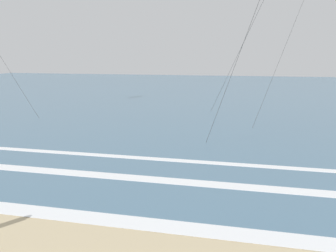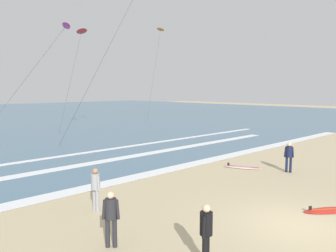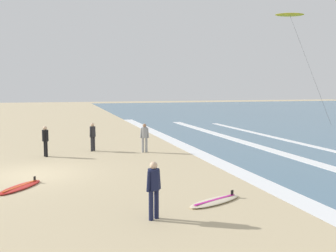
{
  "view_description": "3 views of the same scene",
  "coord_description": "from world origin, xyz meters",
  "px_view_note": "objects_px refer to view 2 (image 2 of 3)",
  "views": [
    {
      "loc": [
        4.93,
        -2.42,
        5.55
      ],
      "look_at": [
        2.71,
        6.7,
        3.72
      ],
      "focal_mm": 39.16,
      "sensor_mm": 36.0,
      "label": 1
    },
    {
      "loc": [
        -10.43,
        -4.77,
        4.41
      ],
      "look_at": [
        0.75,
        6.8,
        2.66
      ],
      "focal_mm": 36.66,
      "sensor_mm": 36.0,
      "label": 2
    },
    {
      "loc": [
        16.2,
        1.21,
        3.59
      ],
      "look_at": [
        0.31,
        5.77,
        1.89
      ],
      "focal_mm": 40.23,
      "sensor_mm": 36.0,
      "label": 3
    }
  ],
  "objects_px": {
    "surfboard_near_water": "(331,210)",
    "surfer_left_near": "(111,214)",
    "kite_orange_low_near": "(161,30)",
    "kite_magenta_high_left": "(66,27)",
    "surfer_right_near": "(289,155)",
    "kite_red_high_right": "(81,32)",
    "surfer_left_far": "(96,186)",
    "surfer_background_far": "(206,229)",
    "surfboard_right_spare": "(243,167)"
  },
  "relations": [
    {
      "from": "surfboard_near_water",
      "to": "surfer_left_near",
      "type": "bearing_deg",
      "value": 156.54
    },
    {
      "from": "kite_orange_low_near",
      "to": "kite_magenta_high_left",
      "type": "distance_m",
      "value": 27.33
    },
    {
      "from": "surfer_right_near",
      "to": "kite_red_high_right",
      "type": "height_order",
      "value": "kite_red_high_right"
    },
    {
      "from": "kite_magenta_high_left",
      "to": "surfer_left_far",
      "type": "bearing_deg",
      "value": -115.55
    },
    {
      "from": "surfboard_near_water",
      "to": "surfer_left_far",
      "type": "bearing_deg",
      "value": 135.94
    },
    {
      "from": "surfer_left_near",
      "to": "surfboard_near_water",
      "type": "relative_size",
      "value": 0.77
    },
    {
      "from": "surfer_background_far",
      "to": "surfboard_right_spare",
      "type": "height_order",
      "value": "surfer_background_far"
    },
    {
      "from": "surfboard_near_water",
      "to": "surfboard_right_spare",
      "type": "bearing_deg",
      "value": 60.12
    },
    {
      "from": "surfer_left_far",
      "to": "surfboard_near_water",
      "type": "relative_size",
      "value": 0.77
    },
    {
      "from": "surfer_right_near",
      "to": "surfboard_right_spare",
      "type": "relative_size",
      "value": 0.74
    },
    {
      "from": "kite_magenta_high_left",
      "to": "kite_red_high_right",
      "type": "xyz_separation_m",
      "value": [
        2.75,
        1.91,
        0.06
      ]
    },
    {
      "from": "surfboard_right_spare",
      "to": "kite_orange_low_near",
      "type": "xyz_separation_m",
      "value": [
        23.75,
        32.35,
        14.08
      ]
    },
    {
      "from": "surfer_right_near",
      "to": "kite_magenta_high_left",
      "type": "bearing_deg",
      "value": 92.75
    },
    {
      "from": "kite_magenta_high_left",
      "to": "kite_orange_low_near",
      "type": "bearing_deg",
      "value": 28.05
    },
    {
      "from": "surfer_background_far",
      "to": "kite_orange_low_near",
      "type": "xyz_separation_m",
      "value": [
        33.44,
        37.72,
        13.17
      ]
    },
    {
      "from": "surfboard_right_spare",
      "to": "kite_orange_low_near",
      "type": "height_order",
      "value": "kite_orange_low_near"
    },
    {
      "from": "surfboard_right_spare",
      "to": "surfboard_near_water",
      "type": "distance_m",
      "value": 6.96
    },
    {
      "from": "surfer_background_far",
      "to": "surfer_right_near",
      "type": "distance_m",
      "value": 11.09
    },
    {
      "from": "surfer_background_far",
      "to": "kite_magenta_high_left",
      "type": "xyz_separation_m",
      "value": [
        9.58,
        25.0,
        9.22
      ]
    },
    {
      "from": "surfer_left_near",
      "to": "surfboard_near_water",
      "type": "distance_m",
      "value": 8.03
    },
    {
      "from": "surfer_right_near",
      "to": "surfboard_right_spare",
      "type": "distance_m",
      "value": 2.56
    },
    {
      "from": "surfer_background_far",
      "to": "surfboard_near_water",
      "type": "relative_size",
      "value": 0.77
    },
    {
      "from": "surfer_left_far",
      "to": "kite_red_high_right",
      "type": "height_order",
      "value": "kite_red_high_right"
    },
    {
      "from": "surfer_left_near",
      "to": "surfboard_right_spare",
      "type": "xyz_separation_m",
      "value": [
        10.79,
        2.86,
        -0.91
      ]
    },
    {
      "from": "surfboard_right_spare",
      "to": "surfer_left_near",
      "type": "bearing_deg",
      "value": -165.14
    },
    {
      "from": "kite_magenta_high_left",
      "to": "surfer_right_near",
      "type": "bearing_deg",
      "value": -87.25
    },
    {
      "from": "surfer_left_near",
      "to": "kite_magenta_high_left",
      "type": "xyz_separation_m",
      "value": [
        10.67,
        22.5,
        9.22
      ]
    },
    {
      "from": "surfer_left_near",
      "to": "kite_orange_low_near",
      "type": "height_order",
      "value": "kite_orange_low_near"
    },
    {
      "from": "surfer_background_far",
      "to": "surfer_left_near",
      "type": "height_order",
      "value": "same"
    },
    {
      "from": "surfer_background_far",
      "to": "surfboard_right_spare",
      "type": "xyz_separation_m",
      "value": [
        9.69,
        5.37,
        -0.91
      ]
    },
    {
      "from": "surfer_right_near",
      "to": "kite_orange_low_near",
      "type": "height_order",
      "value": "kite_orange_low_near"
    },
    {
      "from": "kite_red_high_right",
      "to": "surfer_left_near",
      "type": "bearing_deg",
      "value": -118.8
    },
    {
      "from": "surfboard_near_water",
      "to": "kite_orange_low_near",
      "type": "distance_m",
      "value": 49.12
    },
    {
      "from": "surfer_background_far",
      "to": "surfer_left_near",
      "type": "xyz_separation_m",
      "value": [
        -1.09,
        2.51,
        0.0
      ]
    },
    {
      "from": "kite_orange_low_near",
      "to": "surfer_left_near",
      "type": "bearing_deg",
      "value": -134.44
    },
    {
      "from": "surfer_background_far",
      "to": "surfboard_near_water",
      "type": "xyz_separation_m",
      "value": [
        6.22,
        -0.67,
        -0.91
      ]
    },
    {
      "from": "surfer_left_near",
      "to": "surfboard_right_spare",
      "type": "distance_m",
      "value": 11.2
    },
    {
      "from": "surfer_left_near",
      "to": "surfer_left_far",
      "type": "relative_size",
      "value": 1.0
    },
    {
      "from": "surfer_background_far",
      "to": "kite_magenta_high_left",
      "type": "distance_m",
      "value": 28.32
    },
    {
      "from": "surfer_left_far",
      "to": "surfboard_near_water",
      "type": "xyz_separation_m",
      "value": [
        6.1,
        -5.9,
        -0.91
      ]
    },
    {
      "from": "surfer_background_far",
      "to": "surfboard_right_spare",
      "type": "relative_size",
      "value": 0.74
    },
    {
      "from": "kite_red_high_right",
      "to": "kite_orange_low_near",
      "type": "bearing_deg",
      "value": 27.11
    },
    {
      "from": "surfer_background_far",
      "to": "surfboard_near_water",
      "type": "height_order",
      "value": "surfer_background_far"
    },
    {
      "from": "surfer_right_near",
      "to": "surfboard_near_water",
      "type": "height_order",
      "value": "surfer_right_near"
    },
    {
      "from": "surfboard_right_spare",
      "to": "kite_magenta_high_left",
      "type": "bearing_deg",
      "value": 90.33
    },
    {
      "from": "surfer_right_near",
      "to": "surfboard_right_spare",
      "type": "height_order",
      "value": "surfer_right_near"
    },
    {
      "from": "surfboard_near_water",
      "to": "kite_magenta_high_left",
      "type": "xyz_separation_m",
      "value": [
        3.36,
        25.67,
        10.13
      ]
    },
    {
      "from": "surfer_left_far",
      "to": "kite_magenta_high_left",
      "type": "height_order",
      "value": "kite_magenta_high_left"
    },
    {
      "from": "kite_red_high_right",
      "to": "surfboard_near_water",
      "type": "bearing_deg",
      "value": -102.47
    },
    {
      "from": "surfer_right_near",
      "to": "kite_magenta_high_left",
      "type": "height_order",
      "value": "kite_magenta_high_left"
    }
  ]
}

